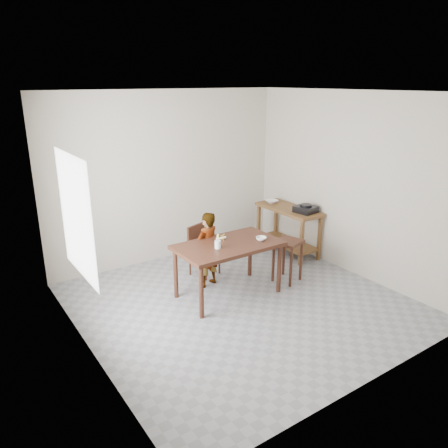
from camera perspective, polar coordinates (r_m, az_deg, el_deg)
floor at (r=5.93m, az=2.22°, el=-10.42°), size 4.00×4.00×0.04m
ceiling at (r=5.20m, az=2.60°, el=17.11°), size 4.00×4.00×0.04m
wall_back at (r=7.08m, az=-7.46°, el=6.11°), size 4.00×0.04×2.70m
wall_front at (r=4.06m, az=19.71°, el=-4.20°), size 4.00×0.04×2.70m
wall_left at (r=4.55m, az=-18.50°, el=-1.64°), size 0.04×4.00×2.70m
wall_right at (r=6.77m, az=16.31°, el=4.97°), size 0.04×4.00×2.70m
window_pane at (r=4.70m, az=-18.80°, el=0.89°), size 0.02×1.10×1.30m
dining_table at (r=5.97m, az=0.54°, el=-5.96°), size 1.40×0.80×0.75m
prep_counter at (r=7.48m, az=8.32°, el=-0.83°), size 0.50×1.20×0.80m
child at (r=6.18m, az=-2.22°, el=-3.35°), size 0.45×0.35×1.10m
dining_chair at (r=6.59m, az=-2.55°, el=-3.51°), size 0.46×0.46×0.76m
stool at (r=6.47m, az=8.26°, el=-4.74°), size 0.45×0.45×0.63m
glass_tumbler at (r=5.65m, az=-0.81°, el=-2.70°), size 0.10×0.10×0.10m
small_bowl at (r=5.96m, az=4.87°, el=-1.91°), size 0.15×0.15×0.05m
banana at (r=5.95m, az=-0.39°, el=-1.84°), size 0.18×0.14×0.06m
serving_bowl at (r=7.60m, az=6.23°, el=2.95°), size 0.22×0.22×0.05m
gas_burner at (r=7.13m, az=10.63°, el=1.91°), size 0.35×0.35×0.10m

